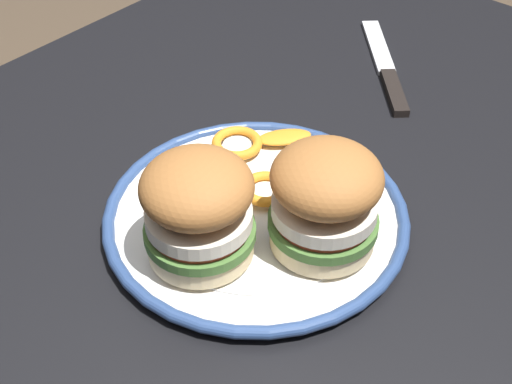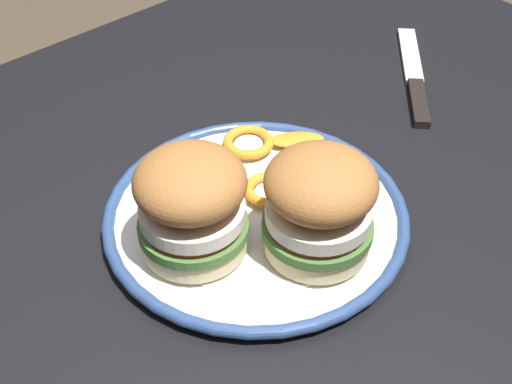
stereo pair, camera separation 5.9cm
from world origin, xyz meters
The scene contains 9 objects.
dining_table centered at (0.00, 0.00, 0.65)m, with size 1.14×0.80×0.77m.
dinner_plate centered at (-0.01, -0.03, 0.78)m, with size 0.29×0.29×0.02m.
sandwich_half_left centered at (0.00, -0.10, 0.84)m, with size 0.14×0.14×0.10m.
sandwich_half_right centered at (-0.08, -0.03, 0.84)m, with size 0.14×0.14×0.10m.
orange_peel_curled centered at (0.02, -0.02, 0.80)m, with size 0.06×0.06×0.01m.
orange_peel_strip_long centered at (0.09, 0.02, 0.80)m, with size 0.06×0.06×0.01m.
orange_peel_strip_short centered at (0.09, -0.03, 0.80)m, with size 0.07×0.04×0.01m.
orange_peel_small_curl centered at (0.05, 0.05, 0.80)m, with size 0.07×0.07×0.01m.
table_knife centered at (0.30, 0.02, 0.78)m, with size 0.17×0.17×0.01m.
Camera 1 is at (-0.38, -0.35, 1.25)m, focal length 49.65 mm.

